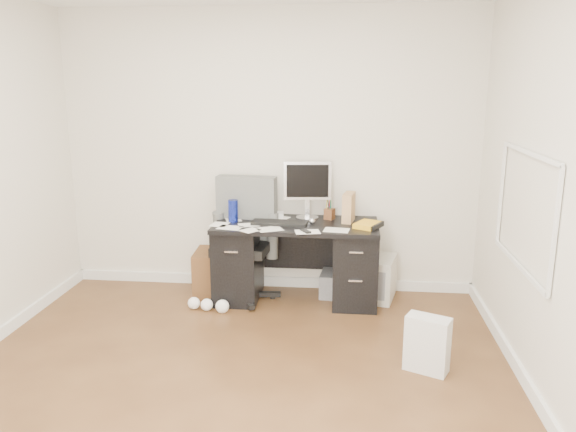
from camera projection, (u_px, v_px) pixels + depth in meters
The scene contains 18 objects.
ground at pixel (230, 390), 3.78m from camera, with size 4.00×4.00×0.00m, color #452A16.
room_shell at pixel (229, 143), 3.41m from camera, with size 4.02×4.02×2.71m.
desk at pixel (296, 259), 5.25m from camera, with size 1.50×0.70×0.75m.
loose_papers at pixel (274, 224), 5.14m from camera, with size 1.10×0.60×0.00m, color white, non-canonical shape.
lcd_monitor at pixel (307, 190), 5.25m from camera, with size 0.44×0.25×0.56m, color silver, non-canonical shape.
keyboard at pixel (279, 223), 5.11m from camera, with size 0.50×0.17×0.03m, color black.
computer_mouse at pixel (312, 221), 5.11m from camera, with size 0.06×0.06×0.06m, color silver.
travel_mug at pixel (233, 211), 5.19m from camera, with size 0.09×0.09×0.21m, color #16259D.
white_binder at pixel (264, 201), 5.39m from camera, with size 0.12×0.26×0.30m, color silver.
magazine_file at pixel (349, 207), 5.19m from camera, with size 0.12×0.23×0.27m, color #A37B4F.
pen_cup at pixel (330, 206), 5.28m from camera, with size 0.10×0.10×0.25m, color #502C17, non-canonical shape.
yellow_book at pixel (368, 225), 5.01m from camera, with size 0.19×0.25×0.04m, color gold.
paper_remote at pixel (307, 231), 4.86m from camera, with size 0.21×0.17×0.02m, color white, non-canonical shape.
office_chair at pixel (242, 240), 5.23m from camera, with size 0.65×0.65×1.15m, color #515351, non-canonical shape.
pc_tower at pixel (384, 279), 5.30m from camera, with size 0.18×0.41×0.41m, color #AFAC9E.
shopping_bag at pixel (427, 344), 3.98m from camera, with size 0.30×0.22×0.41m, color silver.
wicker_basket at pixel (218, 272), 5.45m from camera, with size 0.43×0.43×0.43m, color #472715.
desk_printer at pixel (341, 284), 5.41m from camera, with size 0.39×0.32×0.23m, color slate.
Camera 1 is at (0.74, -3.34, 2.02)m, focal length 35.00 mm.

